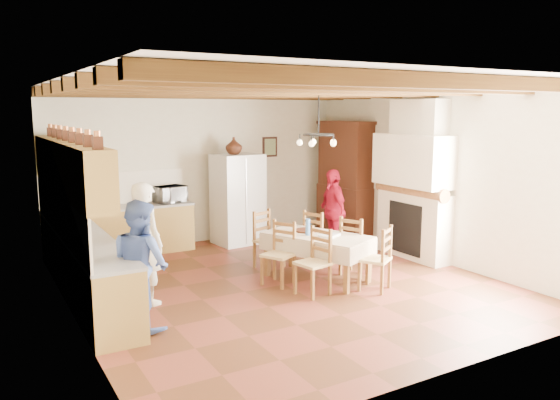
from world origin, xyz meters
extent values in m
cube|color=#4D2715|center=(0.00, 0.00, -0.01)|extent=(6.00, 6.50, 0.02)
cube|color=white|center=(0.00, 0.00, 3.01)|extent=(6.00, 6.50, 0.02)
cube|color=beige|center=(0.00, 3.26, 1.50)|extent=(6.00, 0.02, 3.00)
cube|color=beige|center=(0.00, -3.26, 1.50)|extent=(6.00, 0.02, 3.00)
cube|color=beige|center=(-3.01, 0.00, 1.50)|extent=(0.02, 6.50, 3.00)
cube|color=beige|center=(3.01, 0.00, 1.50)|extent=(0.02, 6.50, 3.00)
cube|color=olive|center=(-2.70, 1.05, 0.43)|extent=(0.60, 4.30, 0.86)
cube|color=olive|center=(-1.55, 2.95, 0.43)|extent=(2.30, 0.60, 0.86)
cube|color=gray|center=(-2.70, 1.05, 0.88)|extent=(0.62, 4.30, 0.04)
cube|color=gray|center=(-1.55, 2.95, 0.88)|extent=(2.34, 0.62, 0.04)
cube|color=beige|center=(-2.98, 1.05, 1.20)|extent=(0.03, 4.30, 0.60)
cube|color=beige|center=(-1.55, 3.23, 1.20)|extent=(2.30, 0.03, 0.60)
cube|color=olive|center=(-2.83, 1.05, 1.85)|extent=(0.35, 4.20, 0.70)
cube|color=black|center=(1.55, 3.23, 1.85)|extent=(0.34, 0.03, 0.42)
cube|color=silver|center=(0.55, 2.74, 0.89)|extent=(0.95, 0.81, 1.77)
cube|color=beige|center=(0.58, -0.01, 0.69)|extent=(1.40, 1.82, 0.05)
cube|color=brown|center=(0.56, -0.81, 0.34)|extent=(0.09, 0.09, 0.67)
cube|color=brown|center=(1.18, -0.55, 0.34)|extent=(0.09, 0.09, 0.67)
cube|color=brown|center=(-0.01, 0.52, 0.34)|extent=(0.09, 0.09, 0.67)
cube|color=brown|center=(0.61, 0.78, 0.34)|extent=(0.09, 0.09, 0.67)
torus|color=black|center=(0.58, -0.01, 2.25)|extent=(0.47, 0.47, 0.03)
imported|color=white|center=(-2.01, 0.27, 0.84)|extent=(0.56, 0.70, 1.68)
imported|color=#455EA7|center=(-2.32, -0.55, 0.79)|extent=(0.83, 0.93, 1.58)
imported|color=#B7122D|center=(1.79, 1.27, 0.77)|extent=(0.53, 0.96, 1.55)
imported|color=silver|center=(-0.75, 2.95, 1.05)|extent=(0.64, 0.52, 0.31)
imported|color=#351A11|center=(0.48, 2.74, 1.94)|extent=(0.35, 0.35, 0.33)
camera|label=1|loc=(-4.04, -6.85, 2.61)|focal=35.00mm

